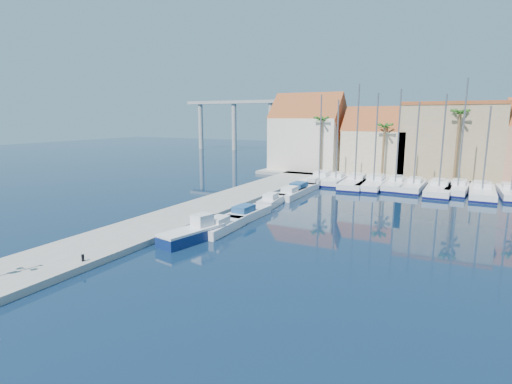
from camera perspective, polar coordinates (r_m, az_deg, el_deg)
ground at (r=27.60m, az=-7.28°, el=-10.15°), size 260.00×260.00×0.00m
quay_west at (r=43.10m, az=-6.95°, el=-2.16°), size 6.00×77.00×0.50m
shore_north at (r=69.94m, az=23.22°, el=1.99°), size 54.00×16.00×0.50m
bollard at (r=28.68m, az=-23.50°, el=-8.62°), size 0.19×0.19×0.46m
fishing_boat at (r=32.41m, az=-8.94°, el=-5.77°), size 3.04×5.99×2.00m
motorboat_west_0 at (r=34.68m, az=-5.01°, el=-4.85°), size 2.02×5.76×1.40m
motorboat_west_1 at (r=38.98m, az=-1.35°, el=-3.07°), size 2.26×6.45×1.40m
motorboat_west_2 at (r=45.09m, az=2.29°, el=-1.18°), size 2.29×5.64×1.40m
motorboat_west_3 at (r=49.31m, az=5.07°, el=-0.18°), size 2.10×6.43×1.40m
motorboat_west_4 at (r=52.73m, az=6.38°, el=0.50°), size 2.65×7.30×1.40m
motorboat_west_5 at (r=57.00m, az=8.35°, el=1.22°), size 1.92×5.60×1.40m
sailboat_0 at (r=61.08m, az=9.18°, el=1.90°), size 2.86×10.62×12.94m
sailboat_1 at (r=60.19m, az=11.44°, el=1.72°), size 2.48×8.61×12.16m
sailboat_2 at (r=58.94m, az=14.06°, el=1.39°), size 3.80×11.84×14.17m
sailboat_3 at (r=58.86m, az=16.57°, el=1.24°), size 3.11×11.68×12.91m
sailboat_4 at (r=58.74m, az=19.34°, el=1.10°), size 2.52×9.50×13.39m
sailboat_5 at (r=58.13m, az=21.65°, el=0.84°), size 2.78×9.30×11.68m
sailboat_6 at (r=57.33m, az=24.71°, el=0.46°), size 3.16×11.23×12.55m
sailboat_7 at (r=58.50m, az=26.90°, el=0.53°), size 3.19×9.38×14.52m
sailboat_8 at (r=57.62m, az=29.56°, el=0.08°), size 3.03×11.14×11.06m
sailboat_9 at (r=58.31m, az=32.55°, el=-0.02°), size 2.78×9.25×14.80m
building_0 at (r=72.57m, az=7.47°, el=8.04°), size 12.30×9.00×13.50m
building_1 at (r=69.46m, az=16.84°, el=6.54°), size 10.30×8.00×11.00m
building_2 at (r=69.23m, az=26.07°, el=6.70°), size 14.20×10.20×11.50m
palm_0 at (r=66.47m, az=9.31°, el=9.95°), size 2.60×2.60×10.15m
palm_1 at (r=64.06m, az=17.90°, el=8.72°), size 2.60×2.60×9.15m
palm_2 at (r=63.12m, az=27.10°, el=9.76°), size 2.60×2.60×11.15m
viaduct at (r=116.36m, az=-0.17°, el=10.93°), size 48.00×2.20×14.45m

